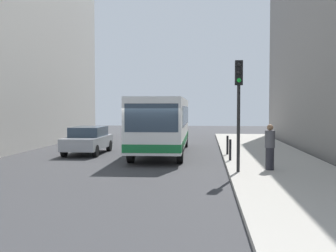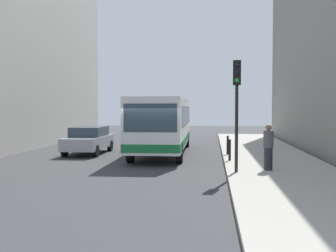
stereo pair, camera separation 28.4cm
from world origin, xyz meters
name	(u,v)px [view 1 (the left image)]	position (x,y,z in m)	size (l,w,h in m)	color
ground_plane	(152,165)	(0.00, 0.00, 0.00)	(80.00, 80.00, 0.00)	#38383A
sidewalk	(277,165)	(5.40, 0.00, 0.07)	(4.40, 40.00, 0.15)	#ADA89E
bus	(163,122)	(-0.02, 4.72, 1.73)	(2.72, 11.06, 3.00)	white
car_beside_bus	(88,140)	(-4.06, 4.08, 0.78)	(1.87, 4.41, 1.48)	#A5A8AD
traffic_light	(239,95)	(3.55, -2.62, 3.01)	(0.28, 0.33, 4.10)	black
bollard_near	(230,150)	(3.45, 0.77, 0.62)	(0.11, 0.11, 0.95)	black
bollard_mid	(227,145)	(3.45, 3.21, 0.62)	(0.11, 0.11, 0.95)	black
pedestrian_near_signal	(270,147)	(4.79, -1.99, 1.02)	(0.38, 0.38, 1.74)	#26262D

